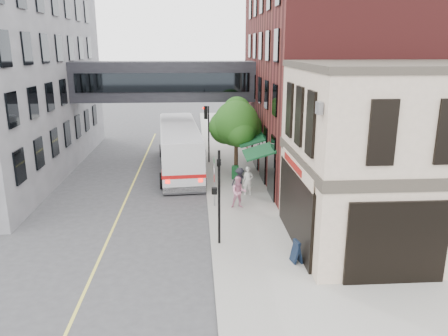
{
  "coord_description": "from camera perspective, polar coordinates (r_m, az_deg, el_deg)",
  "views": [
    {
      "loc": [
        -0.62,
        -16.88,
        9.1
      ],
      "look_at": [
        0.84,
        5.37,
        2.89
      ],
      "focal_mm": 35.0,
      "sensor_mm": 36.0,
      "label": 1
    }
  ],
  "objects": [
    {
      "name": "skyway_bridge",
      "position": [
        35.06,
        -7.79,
        11.18
      ],
      "size": [
        14.0,
        3.18,
        3.0
      ],
      "color": "black",
      "rests_on": "ground"
    },
    {
      "name": "ground",
      "position": [
        19.19,
        -1.5,
        -12.75
      ],
      "size": [
        120.0,
        120.0,
        0.0
      ],
      "primitive_type": "plane",
      "color": "#38383A",
      "rests_on": "ground"
    },
    {
      "name": "pedestrian_a",
      "position": [
        27.18,
        3.16,
        -1.69
      ],
      "size": [
        0.71,
        0.52,
        1.8
      ],
      "primitive_type": "imported",
      "rotation": [
        0.0,
        0.0,
        -0.15
      ],
      "color": "silver",
      "rests_on": "sidewalk_main"
    },
    {
      "name": "lane_marking",
      "position": [
        28.72,
        -12.36,
        -3.27
      ],
      "size": [
        0.12,
        40.0,
        0.01
      ],
      "primitive_type": "cube",
      "color": "#D8CC4C",
      "rests_on": "ground"
    },
    {
      "name": "pedestrian_b",
      "position": [
        24.99,
        1.93,
        -3.19
      ],
      "size": [
        0.9,
        0.7,
        1.84
      ],
      "primitive_type": "imported",
      "rotation": [
        0.0,
        0.0,
        0.01
      ],
      "color": "pink",
      "rests_on": "sidewalk_main"
    },
    {
      "name": "traffic_signal_far",
      "position": [
        34.38,
        -2.25,
        5.91
      ],
      "size": [
        0.53,
        0.28,
        4.5
      ],
      "color": "black",
      "rests_on": "sidewalk_main"
    },
    {
      "name": "traffic_signal_near",
      "position": [
        19.87,
        -0.73,
        -2.36
      ],
      "size": [
        0.44,
        0.22,
        4.6
      ],
      "color": "black",
      "rests_on": "sidewalk_main"
    },
    {
      "name": "newspaper_box",
      "position": [
        30.52,
        1.47,
        -0.57
      ],
      "size": [
        0.52,
        0.48,
        0.93
      ],
      "primitive_type": "cube",
      "rotation": [
        0.0,
        0.0,
        -0.14
      ],
      "color": "#125023",
      "rests_on": "sidewalk_main"
    },
    {
      "name": "corner_building",
      "position": [
        21.74,
        22.55,
        1.36
      ],
      "size": [
        10.19,
        8.12,
        8.45
      ],
      "color": "#BBA58E",
      "rests_on": "ground"
    },
    {
      "name": "bus",
      "position": [
        33.25,
        -5.85,
        2.97
      ],
      "size": [
        3.8,
        12.72,
        3.37
      ],
      "color": "silver",
      "rests_on": "ground"
    },
    {
      "name": "pedestrian_c",
      "position": [
        27.45,
        2.05,
        -1.64
      ],
      "size": [
        1.19,
        0.85,
        1.66
      ],
      "primitive_type": "imported",
      "rotation": [
        0.0,
        0.0,
        0.24
      ],
      "color": "#23212A",
      "rests_on": "sidewalk_main"
    },
    {
      "name": "brick_building",
      "position": [
        33.66,
        14.9,
        11.47
      ],
      "size": [
        13.76,
        18.0,
        14.0
      ],
      "color": "#521A19",
      "rests_on": "ground"
    },
    {
      "name": "street_sign_pole",
      "position": [
        24.96,
        -1.28,
        -1.12
      ],
      "size": [
        0.08,
        0.75,
        3.0
      ],
      "color": "gray",
      "rests_on": "sidewalk_main"
    },
    {
      "name": "sidewalk_main",
      "position": [
        32.28,
        1.04,
        -0.67
      ],
      "size": [
        4.0,
        60.0,
        0.15
      ],
      "primitive_type": "cube",
      "color": "gray",
      "rests_on": "ground"
    },
    {
      "name": "sandwich_board",
      "position": [
        19.27,
        9.45,
        -10.69
      ],
      "size": [
        0.46,
        0.61,
        0.98
      ],
      "primitive_type": "cube",
      "rotation": [
        0.0,
        0.0,
        0.2
      ],
      "color": "black",
      "rests_on": "sidewalk_main"
    },
    {
      "name": "street_tree",
      "position": [
        30.67,
        1.57,
        5.83
      ],
      "size": [
        3.8,
        3.2,
        5.6
      ],
      "color": "#382619",
      "rests_on": "sidewalk_main"
    }
  ]
}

